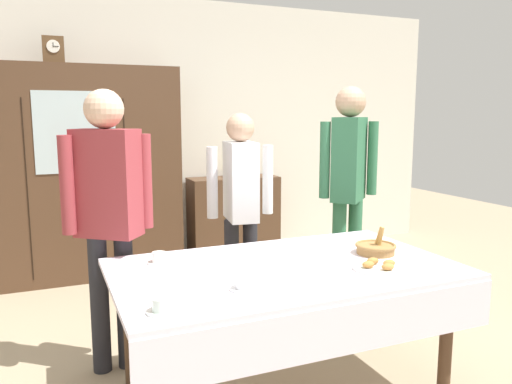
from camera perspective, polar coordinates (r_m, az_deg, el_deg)
ground_plane at (r=3.22m, az=1.47°, el=-19.89°), size 12.00×12.00×0.00m
back_wall at (r=5.35m, az=-10.33°, el=6.57°), size 6.40×0.10×2.70m
dining_table at (r=2.76m, az=3.58°, el=-10.30°), size 1.84×1.09×0.73m
wall_cabinet at (r=4.96m, az=-19.64°, el=1.89°), size 1.89×0.46×1.98m
mantel_clock at (r=4.96m, az=-21.94°, el=14.64°), size 0.18×0.11×0.24m
bookshelf_low at (r=5.42m, az=-2.52°, el=-2.96°), size 0.95×0.35×0.88m
book_stack at (r=5.34m, az=-2.56°, el=1.96°), size 0.17×0.23×0.05m
tea_cup_center at (r=2.86m, az=-10.90°, el=-7.36°), size 0.13×0.13×0.06m
tea_cup_mid_right at (r=2.40m, az=-1.42°, el=-10.35°), size 0.13×0.13×0.06m
tea_cup_front_edge at (r=2.18m, az=-10.62°, el=-12.55°), size 0.13×0.13×0.06m
bread_basket at (r=3.07m, az=13.38°, el=-6.16°), size 0.24×0.24×0.16m
pastry_plate at (r=2.78m, az=13.75°, el=-8.20°), size 0.28×0.28×0.05m
spoon_back_edge at (r=2.64m, az=-3.93°, el=-9.17°), size 0.12×0.02×0.01m
spoon_mid_right at (r=2.23m, az=-5.67°, el=-12.58°), size 0.12×0.02×0.01m
spoon_center at (r=3.08m, az=4.94°, el=-6.51°), size 0.12×0.02×0.01m
person_behind_table_right at (r=4.04m, az=10.44°, el=2.04°), size 0.52×0.39×1.76m
person_behind_table_left at (r=3.74m, az=-1.74°, el=-0.56°), size 0.52×0.39×1.55m
person_by_cabinet at (r=3.07m, az=-16.37°, el=-1.20°), size 0.52×0.38×1.69m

